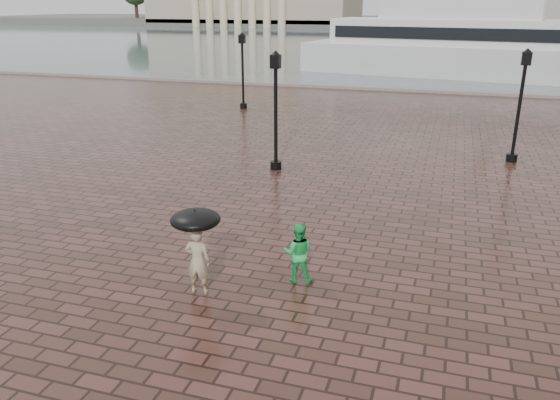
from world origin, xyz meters
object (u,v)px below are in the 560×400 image
adult_pedestrian (198,261)px  ferry_near (458,45)px  child_pedestrian (298,253)px  street_lamps (331,91)px

adult_pedestrian → ferry_near: (5.02, 42.56, 1.93)m
child_pedestrian → ferry_near: 41.52m
adult_pedestrian → child_pedestrian: 2.33m
child_pedestrian → street_lamps: bearing=-89.7°
ferry_near → child_pedestrian: bearing=-84.8°
adult_pedestrian → street_lamps: bearing=-95.4°
ferry_near → adult_pedestrian: bearing=-87.3°
adult_pedestrian → child_pedestrian: adult_pedestrian is taller
street_lamps → ferry_near: size_ratio=0.55×
adult_pedestrian → ferry_near: size_ratio=0.06×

